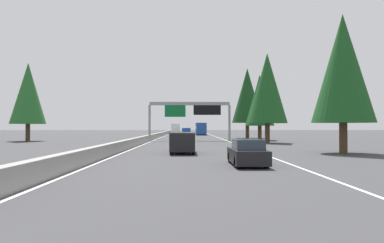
{
  "coord_description": "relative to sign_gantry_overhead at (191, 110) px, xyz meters",
  "views": [
    {
      "loc": [
        -4.38,
        -5.63,
        2.18
      ],
      "look_at": [
        58.24,
        -6.3,
        3.03
      ],
      "focal_mm": 34.41,
      "sensor_mm": 36.0,
      "label": 1
    }
  ],
  "objects": [
    {
      "name": "ground_plane",
      "position": [
        7.82,
        6.04,
        -4.74
      ],
      "size": [
        320.0,
        320.0,
        0.0
      ],
      "primitive_type": "plane",
      "color": "#38383A"
    },
    {
      "name": "median_barrier",
      "position": [
        27.82,
        6.34,
        -4.29
      ],
      "size": [
        180.0,
        0.56,
        0.9
      ],
      "primitive_type": "cube",
      "color": "gray",
      "rests_on": "ground"
    },
    {
      "name": "shoulder_stripe_right",
      "position": [
        17.82,
        -5.48,
        -4.74
      ],
      "size": [
        160.0,
        0.16,
        0.01
      ],
      "primitive_type": "cube",
      "color": "silver",
      "rests_on": "ground"
    },
    {
      "name": "shoulder_stripe_median",
      "position": [
        17.82,
        5.79,
        -4.74
      ],
      "size": [
        160.0,
        0.16,
        0.01
      ],
      "primitive_type": "cube",
      "color": "silver",
      "rests_on": "ground"
    },
    {
      "name": "sign_gantry_overhead",
      "position": [
        0.0,
        0.0,
        0.0
      ],
      "size": [
        0.5,
        12.68,
        5.96
      ],
      "color": "gray",
      "rests_on": "ground"
    },
    {
      "name": "sedan_far_left",
      "position": [
        -35.97,
        -2.92,
        -4.06
      ],
      "size": [
        4.4,
        1.8,
        1.47
      ],
      "color": "black",
      "rests_on": "ground"
    },
    {
      "name": "minivan_mid_right",
      "position": [
        -26.51,
        0.85,
        -3.79
      ],
      "size": [
        5.0,
        1.95,
        1.69
      ],
      "color": "black",
      "rests_on": "ground"
    },
    {
      "name": "pickup_far_center",
      "position": [
        25.11,
        0.79,
        -3.83
      ],
      "size": [
        5.6,
        2.0,
        1.86
      ],
      "color": "#1E4793",
      "rests_on": "ground"
    },
    {
      "name": "sedan_mid_center",
      "position": [
        54.57,
        -2.81,
        -4.06
      ],
      "size": [
        4.4,
        1.8,
        1.47
      ],
      "color": "silver",
      "rests_on": "ground"
    },
    {
      "name": "box_truck_mid_left",
      "position": [
        53.64,
        4.1,
        -3.13
      ],
      "size": [
        8.5,
        2.4,
        2.95
      ],
      "color": "white",
      "rests_on": "ground"
    },
    {
      "name": "sedan_distant_a",
      "position": [
        47.12,
        0.52,
        -4.06
      ],
      "size": [
        4.4,
        1.8,
        1.47
      ],
      "color": "white",
      "rests_on": "ground"
    },
    {
      "name": "bus_near_center",
      "position": [
        38.76,
        -2.88,
        -3.02
      ],
      "size": [
        11.5,
        2.55,
        3.1
      ],
      "color": "#1E4793",
      "rests_on": "ground"
    },
    {
      "name": "conifer_right_foreground",
      "position": [
        -27.06,
        -12.12,
        2.14
      ],
      "size": [
        4.98,
        4.98,
        11.32
      ],
      "color": "#4C3823",
      "rests_on": "ground"
    },
    {
      "name": "conifer_right_near",
      "position": [
        -8.02,
        -10.1,
        2.52
      ],
      "size": [
        5.25,
        5.25,
        11.94
      ],
      "color": "#4C3823",
      "rests_on": "ground"
    },
    {
      "name": "conifer_right_mid",
      "position": [
        1.95,
        -11.04,
        1.6
      ],
      "size": [
        4.59,
        4.59,
        10.44
      ],
      "color": "#4C3823",
      "rests_on": "ground"
    },
    {
      "name": "conifer_right_far",
      "position": [
        11.89,
        -10.67,
        3.21
      ],
      "size": [
        5.76,
        5.76,
        13.08
      ],
      "color": "#4C3823",
      "rests_on": "ground"
    },
    {
      "name": "conifer_left_near",
      "position": [
        -1.82,
        24.18,
        2.35
      ],
      "size": [
        5.14,
        5.14,
        11.67
      ],
      "color": "#4C3823",
      "rests_on": "ground"
    }
  ]
}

